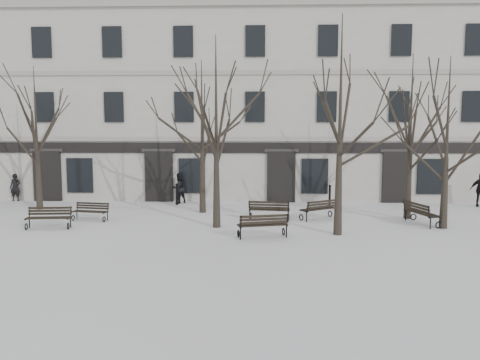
{
  "coord_description": "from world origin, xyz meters",
  "views": [
    {
      "loc": [
        2.06,
        -18.57,
        4.13
      ],
      "look_at": [
        1.33,
        3.0,
        1.8
      ],
      "focal_mm": 35.0,
      "sensor_mm": 36.0,
      "label": 1
    }
  ],
  "objects_px": {
    "bench_4": "(320,209)",
    "bench_5": "(420,212)",
    "tree_1": "(216,109)",
    "bench_2": "(269,209)",
    "tree_3": "(448,122)",
    "bench_3": "(91,211)",
    "tree_2": "(341,99)",
    "bench_1": "(263,225)",
    "bench_0": "(49,217)"
  },
  "relations": [
    {
      "from": "bench_2",
      "to": "bench_0",
      "type": "bearing_deg",
      "value": 20.13
    },
    {
      "from": "bench_2",
      "to": "bench_4",
      "type": "xyz_separation_m",
      "value": [
        2.33,
        0.3,
        0.0
      ]
    },
    {
      "from": "tree_2",
      "to": "bench_3",
      "type": "relative_size",
      "value": 5.04
    },
    {
      "from": "bench_5",
      "to": "bench_1",
      "type": "bearing_deg",
      "value": 98.11
    },
    {
      "from": "tree_1",
      "to": "bench_1",
      "type": "xyz_separation_m",
      "value": [
        1.93,
        -1.92,
        -4.47
      ]
    },
    {
      "from": "tree_2",
      "to": "bench_2",
      "type": "height_order",
      "value": "tree_2"
    },
    {
      "from": "tree_2",
      "to": "bench_1",
      "type": "relative_size",
      "value": 4.25
    },
    {
      "from": "tree_2",
      "to": "bench_2",
      "type": "bearing_deg",
      "value": 132.85
    },
    {
      "from": "tree_2",
      "to": "bench_2",
      "type": "distance_m",
      "value": 6.16
    },
    {
      "from": "tree_3",
      "to": "bench_5",
      "type": "xyz_separation_m",
      "value": [
        -0.7,
        0.74,
        -3.91
      ]
    },
    {
      "from": "tree_2",
      "to": "tree_1",
      "type": "bearing_deg",
      "value": 165.81
    },
    {
      "from": "bench_3",
      "to": "bench_5",
      "type": "relative_size",
      "value": 0.82
    },
    {
      "from": "tree_3",
      "to": "bench_1",
      "type": "bearing_deg",
      "value": -164.95
    },
    {
      "from": "tree_2",
      "to": "tree_3",
      "type": "xyz_separation_m",
      "value": [
        4.64,
        1.36,
        -0.86
      ]
    },
    {
      "from": "bench_1",
      "to": "bench_3",
      "type": "height_order",
      "value": "bench_1"
    },
    {
      "from": "tree_3",
      "to": "bench_4",
      "type": "bearing_deg",
      "value": 160.34
    },
    {
      "from": "tree_1",
      "to": "bench_1",
      "type": "bearing_deg",
      "value": -44.82
    },
    {
      "from": "bench_4",
      "to": "bench_1",
      "type": "bearing_deg",
      "value": 20.93
    },
    {
      "from": "bench_1",
      "to": "bench_4",
      "type": "distance_m",
      "value": 4.65
    },
    {
      "from": "tree_3",
      "to": "bench_0",
      "type": "relative_size",
      "value": 3.87
    },
    {
      "from": "bench_4",
      "to": "bench_5",
      "type": "bearing_deg",
      "value": 132.47
    },
    {
      "from": "tree_2",
      "to": "bench_4",
      "type": "bearing_deg",
      "value": 95.23
    },
    {
      "from": "bench_0",
      "to": "bench_5",
      "type": "distance_m",
      "value": 15.9
    },
    {
      "from": "bench_5",
      "to": "tree_1",
      "type": "bearing_deg",
      "value": 81.74
    },
    {
      "from": "tree_1",
      "to": "bench_5",
      "type": "distance_m",
      "value": 9.93
    },
    {
      "from": "bench_2",
      "to": "tree_1",
      "type": "bearing_deg",
      "value": 42.45
    },
    {
      "from": "bench_0",
      "to": "bench_4",
      "type": "xyz_separation_m",
      "value": [
        11.61,
        2.38,
        0.02
      ]
    },
    {
      "from": "tree_3",
      "to": "bench_3",
      "type": "height_order",
      "value": "tree_3"
    },
    {
      "from": "tree_3",
      "to": "bench_2",
      "type": "distance_m",
      "value": 8.39
    },
    {
      "from": "tree_1",
      "to": "bench_0",
      "type": "bearing_deg",
      "value": -175.96
    },
    {
      "from": "bench_0",
      "to": "bench_1",
      "type": "distance_m",
      "value": 9.05
    },
    {
      "from": "tree_1",
      "to": "tree_2",
      "type": "height_order",
      "value": "tree_2"
    },
    {
      "from": "bench_3",
      "to": "bench_4",
      "type": "height_order",
      "value": "bench_4"
    },
    {
      "from": "bench_1",
      "to": "bench_5",
      "type": "relative_size",
      "value": 0.97
    },
    {
      "from": "bench_1",
      "to": "bench_3",
      "type": "bearing_deg",
      "value": -36.12
    },
    {
      "from": "bench_1",
      "to": "bench_3",
      "type": "relative_size",
      "value": 1.19
    },
    {
      "from": "bench_2",
      "to": "bench_5",
      "type": "distance_m",
      "value": 6.6
    },
    {
      "from": "bench_1",
      "to": "bench_2",
      "type": "relative_size",
      "value": 1.04
    },
    {
      "from": "bench_2",
      "to": "bench_3",
      "type": "relative_size",
      "value": 1.14
    },
    {
      "from": "bench_4",
      "to": "bench_5",
      "type": "xyz_separation_m",
      "value": [
        4.23,
        -1.02,
        0.03
      ]
    },
    {
      "from": "bench_0",
      "to": "bench_3",
      "type": "bearing_deg",
      "value": 51.68
    },
    {
      "from": "tree_2",
      "to": "bench_3",
      "type": "height_order",
      "value": "tree_2"
    },
    {
      "from": "tree_2",
      "to": "bench_0",
      "type": "relative_size",
      "value": 4.61
    },
    {
      "from": "tree_1",
      "to": "bench_3",
      "type": "distance_m",
      "value": 7.54
    },
    {
      "from": "tree_3",
      "to": "bench_3",
      "type": "bearing_deg",
      "value": 175.63
    },
    {
      "from": "bench_4",
      "to": "bench_0",
      "type": "bearing_deg",
      "value": -22.38
    },
    {
      "from": "tree_3",
      "to": "bench_0",
      "type": "distance_m",
      "value": 17.02
    },
    {
      "from": "bench_3",
      "to": "bench_5",
      "type": "xyz_separation_m",
      "value": [
        14.71,
        -0.44,
        0.1
      ]
    },
    {
      "from": "tree_1",
      "to": "bench_3",
      "type": "height_order",
      "value": "tree_1"
    },
    {
      "from": "tree_2",
      "to": "tree_3",
      "type": "distance_m",
      "value": 4.91
    }
  ]
}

